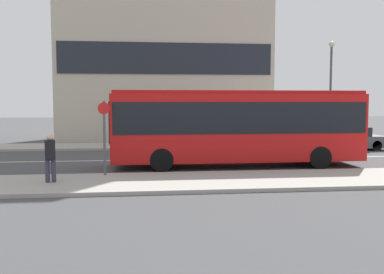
% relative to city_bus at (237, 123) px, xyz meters
% --- Properties ---
extents(ground_plane, '(120.00, 120.00, 0.00)m').
position_rel_city_bus_xyz_m(ground_plane, '(-3.27, 2.48, -1.91)').
color(ground_plane, '#444447').
extents(sidewalk_near, '(44.00, 3.50, 0.13)m').
position_rel_city_bus_xyz_m(sidewalk_near, '(-3.27, -3.77, -1.84)').
color(sidewalk_near, '#A39E93').
rests_on(sidewalk_near, ground_plane).
extents(sidewalk_far, '(44.00, 3.50, 0.13)m').
position_rel_city_bus_xyz_m(sidewalk_far, '(-3.27, 8.73, -1.84)').
color(sidewalk_far, '#A39E93').
rests_on(sidewalk_far, ground_plane).
extents(lane_centerline, '(41.80, 0.16, 0.01)m').
position_rel_city_bus_xyz_m(lane_centerline, '(-3.27, 2.48, -1.90)').
color(lane_centerline, silver).
rests_on(lane_centerline, ground_plane).
extents(city_bus, '(10.89, 2.50, 3.32)m').
position_rel_city_bus_xyz_m(city_bus, '(0.00, 0.00, 0.00)').
color(city_bus, red).
rests_on(city_bus, ground_plane).
extents(parked_car_0, '(4.08, 1.85, 1.36)m').
position_rel_city_bus_xyz_m(parked_car_0, '(8.11, 5.76, -1.27)').
color(parked_car_0, '#4C5156').
rests_on(parked_car_0, ground_plane).
extents(pedestrian_near_stop, '(0.35, 0.34, 1.64)m').
position_rel_city_bus_xyz_m(pedestrian_near_stop, '(-7.21, -3.71, -0.85)').
color(pedestrian_near_stop, '#383347').
rests_on(pedestrian_near_stop, sidewalk_near).
extents(bus_stop_sign, '(0.44, 0.12, 2.74)m').
position_rel_city_bus_xyz_m(bus_stop_sign, '(-5.51, -2.46, -0.18)').
color(bus_stop_sign, '#4C4C51').
rests_on(bus_stop_sign, sidewalk_near).
extents(street_lamp, '(0.36, 0.36, 6.50)m').
position_rel_city_bus_xyz_m(street_lamp, '(7.71, 7.56, 2.22)').
color(street_lamp, '#4C4C51').
rests_on(street_lamp, sidewalk_far).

